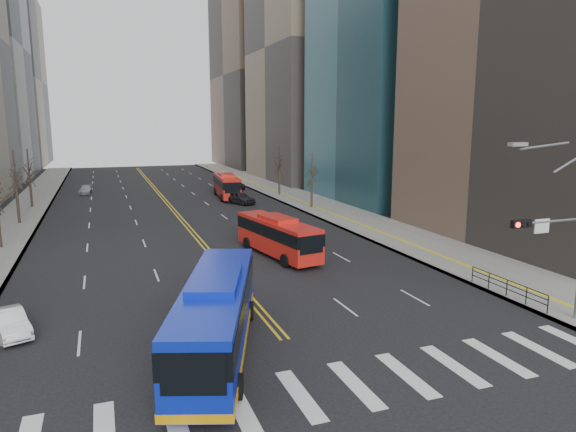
{
  "coord_description": "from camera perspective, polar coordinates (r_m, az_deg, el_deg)",
  "views": [
    {
      "loc": [
        -7.83,
        -16.84,
        10.31
      ],
      "look_at": [
        2.99,
        12.77,
        4.53
      ],
      "focal_mm": 32.0,
      "sensor_mm": 36.0,
      "label": 1
    }
  ],
  "objects": [
    {
      "name": "ground",
      "position": [
        21.24,
        4.49,
        -18.69
      ],
      "size": [
        220.0,
        220.0,
        0.0
      ],
      "primitive_type": "plane",
      "color": "black"
    },
    {
      "name": "sidewalk_right",
      "position": [
        67.6,
        2.17,
        1.67
      ],
      "size": [
        7.0,
        130.0,
        0.15
      ],
      "primitive_type": "cube",
      "color": "gray",
      "rests_on": "ground"
    },
    {
      "name": "sidewalk_left",
      "position": [
        63.27,
        -27.66,
        -0.12
      ],
      "size": [
        5.0,
        130.0,
        0.15
      ],
      "primitive_type": "cube",
      "color": "gray",
      "rests_on": "ground"
    },
    {
      "name": "crosswalk",
      "position": [
        21.23,
        4.5,
        -18.67
      ],
      "size": [
        26.7,
        4.0,
        0.01
      ],
      "color": "silver",
      "rests_on": "ground"
    },
    {
      "name": "centerline",
      "position": [
        72.99,
        -13.73,
        1.97
      ],
      "size": [
        0.55,
        100.0,
        0.01
      ],
      "color": "gold",
      "rests_on": "ground"
    },
    {
      "name": "office_towers",
      "position": [
        86.79,
        -15.43,
        19.05
      ],
      "size": [
        83.0,
        134.0,
        58.0
      ],
      "color": "#939396",
      "rests_on": "ground"
    },
    {
      "name": "signal_mast",
      "position": [
        29.17,
        28.29,
        -1.65
      ],
      "size": [
        5.37,
        0.37,
        9.39
      ],
      "color": "gray",
      "rests_on": "ground"
    },
    {
      "name": "pedestrian_railing",
      "position": [
        33.19,
        23.15,
        -7.09
      ],
      "size": [
        0.06,
        6.06,
        1.02
      ],
      "color": "black",
      "rests_on": "sidewalk_right"
    },
    {
      "name": "street_trees",
      "position": [
        51.68,
        -19.28,
        3.76
      ],
      "size": [
        35.2,
        47.2,
        7.6
      ],
      "color": "#30231D",
      "rests_on": "ground"
    },
    {
      "name": "blue_bus",
      "position": [
        23.57,
        -7.98,
        -10.64
      ],
      "size": [
        6.57,
        12.61,
        3.61
      ],
      "color": "#0B20AF",
      "rests_on": "ground"
    },
    {
      "name": "red_bus_near",
      "position": [
        39.85,
        -1.18,
        -2.01
      ],
      "size": [
        3.96,
        10.07,
        3.15
      ],
      "color": "red",
      "rests_on": "ground"
    },
    {
      "name": "red_bus_far",
      "position": [
        71.36,
        -6.84,
        3.5
      ],
      "size": [
        3.32,
        10.59,
        3.33
      ],
      "color": "red",
      "rests_on": "ground"
    },
    {
      "name": "car_white",
      "position": [
        29.06,
        -28.53,
        -10.38
      ],
      "size": [
        2.54,
        4.06,
        1.26
      ],
      "primitive_type": "imported",
      "rotation": [
        0.0,
        0.0,
        0.34
      ],
      "color": "white",
      "rests_on": "ground"
    },
    {
      "name": "car_dark_mid",
      "position": [
        65.85,
        -5.36,
        2.02
      ],
      "size": [
        3.61,
        4.96,
        1.57
      ],
      "primitive_type": "imported",
      "rotation": [
        0.0,
        0.0,
        0.43
      ],
      "color": "black",
      "rests_on": "ground"
    },
    {
      "name": "car_silver",
      "position": [
        80.37,
        -21.6,
        2.7
      ],
      "size": [
        2.01,
        4.16,
        1.17
      ],
      "primitive_type": "imported",
      "rotation": [
        0.0,
        0.0,
        -0.1
      ],
      "color": "#97969B",
      "rests_on": "ground"
    },
    {
      "name": "car_dark_far",
      "position": [
        80.89,
        -5.88,
        3.49
      ],
      "size": [
        2.27,
        4.89,
        1.36
      ],
      "primitive_type": "imported",
      "rotation": [
        0.0,
        0.0,
        0.0
      ],
      "color": "black",
      "rests_on": "ground"
    }
  ]
}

